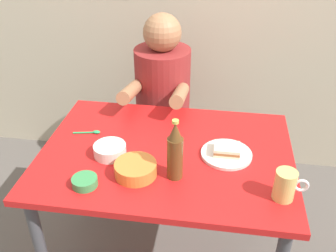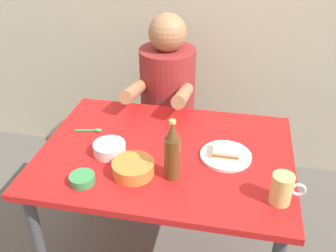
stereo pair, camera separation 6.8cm
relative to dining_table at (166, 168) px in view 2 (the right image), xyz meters
The scene contains 11 objects.
dining_table is the anchor object (origin of this frame).
stool 0.71m from the dining_table, 100.72° to the left, with size 0.34×0.34×0.45m.
person_seated 0.64m from the dining_table, 100.91° to the left, with size 0.33×0.56×0.72m.
plate_orange 0.28m from the dining_table, ahead, with size 0.22×0.22×0.01m, color silver.
sandwich 0.29m from the dining_table, ahead, with size 0.11×0.09×0.04m.
beer_mug 0.55m from the dining_table, 25.50° to the right, with size 0.13×0.08×0.12m.
beer_bottle 0.27m from the dining_table, 69.88° to the right, with size 0.06×0.06×0.26m.
dip_bowl_green 0.40m from the dining_table, 135.72° to the right, with size 0.10×0.10×0.03m.
soup_bowl_orange 0.24m from the dining_table, 118.68° to the right, with size 0.17×0.17×0.05m.
rice_bowl_white 0.27m from the dining_table, 165.16° to the right, with size 0.14×0.14×0.05m.
spoon 0.39m from the dining_table, 166.10° to the left, with size 0.13×0.04×0.01m.
Camera 2 is at (0.28, -1.33, 1.72)m, focal length 40.58 mm.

